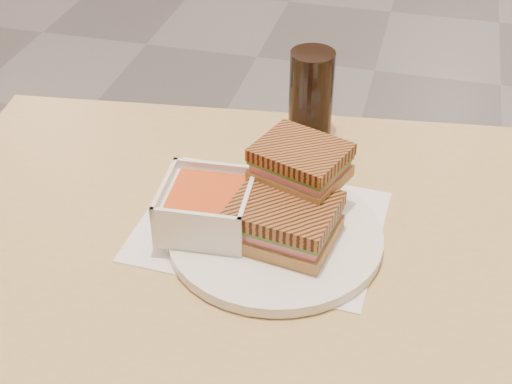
% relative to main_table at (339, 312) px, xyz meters
% --- Properties ---
extents(main_table, '(1.28, 0.84, 0.75)m').
position_rel_main_table_xyz_m(main_table, '(0.00, 0.00, 0.00)').
color(main_table, tan).
rests_on(main_table, ground).
extents(tray_liner, '(0.34, 0.27, 0.00)m').
position_rel_main_table_xyz_m(tray_liner, '(-0.12, 0.02, 0.11)').
color(tray_liner, white).
rests_on(tray_liner, main_table).
extents(plate, '(0.29, 0.29, 0.02)m').
position_rel_main_table_xyz_m(plate, '(-0.09, -0.00, 0.12)').
color(plate, white).
rests_on(plate, tray_liner).
extents(soup_bowl, '(0.13, 0.13, 0.06)m').
position_rel_main_table_xyz_m(soup_bowl, '(-0.19, -0.01, 0.16)').
color(soup_bowl, white).
rests_on(soup_bowl, plate).
extents(panini_lower, '(0.15, 0.13, 0.06)m').
position_rel_main_table_xyz_m(panini_lower, '(-0.08, -0.01, 0.16)').
color(panini_lower, '#A97D45').
rests_on(panini_lower, plate).
extents(panini_upper, '(0.14, 0.13, 0.05)m').
position_rel_main_table_xyz_m(panini_upper, '(-0.08, 0.06, 0.21)').
color(panini_upper, '#A97D45').
rests_on(panini_upper, panini_lower).
extents(cola_glass, '(0.07, 0.07, 0.15)m').
position_rel_main_table_xyz_m(cola_glass, '(-0.10, 0.27, 0.19)').
color(cola_glass, black).
rests_on(cola_glass, main_table).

